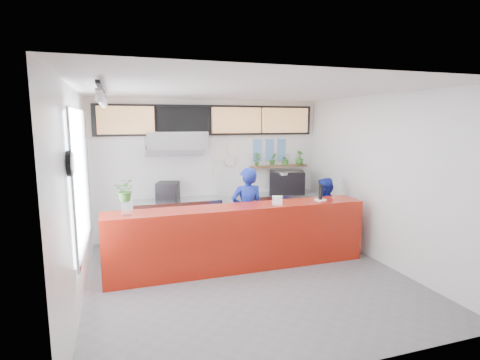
{
  "coord_description": "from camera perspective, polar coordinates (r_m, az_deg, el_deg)",
  "views": [
    {
      "loc": [
        -1.93,
        -5.51,
        2.52
      ],
      "look_at": [
        0.1,
        0.7,
        1.5
      ],
      "focal_mm": 28.0,
      "sensor_mm": 36.0,
      "label": 1
    }
  ],
  "objects": [
    {
      "name": "herb_shelf",
      "position": [
        8.72,
        5.92,
        2.11
      ],
      "size": [
        1.4,
        0.18,
        0.04
      ],
      "primitive_type": "cube",
      "color": "brown",
      "rests_on": "wall_back"
    },
    {
      "name": "photo_frame_d",
      "position": [
        8.58,
        2.67,
        3.71
      ],
      "size": [
        0.2,
        0.02,
        0.25
      ],
      "primitive_type": "cube",
      "color": "#598CBF",
      "rests_on": "wall_back"
    },
    {
      "name": "herb_a",
      "position": [
        8.5,
        2.56,
        3.17
      ],
      "size": [
        0.17,
        0.12,
        0.32
      ],
      "primitive_type": "imported",
      "rotation": [
        0.0,
        0.0,
        -0.07
      ],
      "color": "#366F27",
      "rests_on": "herb_shelf"
    },
    {
      "name": "wall_left",
      "position": [
        5.63,
        -23.61,
        -2.31
      ],
      "size": [
        0.0,
        5.0,
        5.0
      ],
      "primitive_type": "plane",
      "rotation": [
        1.57,
        0.0,
        1.57
      ],
      "color": "white",
      "rests_on": "ground"
    },
    {
      "name": "espresso_machine",
      "position": [
        8.64,
        7.11,
        -0.32
      ],
      "size": [
        0.93,
        0.8,
        0.5
      ],
      "primitive_type": "cube",
      "rotation": [
        0.0,
        0.0,
        -0.37
      ],
      "color": "black",
      "rests_on": "right_bench"
    },
    {
      "name": "floor",
      "position": [
        6.36,
        1.14,
        -14.48
      ],
      "size": [
        5.0,
        5.0,
        0.0
      ],
      "primitive_type": "plane",
      "color": "slate",
      "rests_on": "ground"
    },
    {
      "name": "herb_b",
      "position": [
        8.65,
        5.06,
        3.16
      ],
      "size": [
        0.16,
        0.14,
        0.29
      ],
      "primitive_type": "imported",
      "rotation": [
        0.0,
        0.0,
        0.04
      ],
      "color": "#366F27",
      "rests_on": "herb_shelf"
    },
    {
      "name": "staff_right",
      "position": [
        7.69,
        12.64,
        -4.96
      ],
      "size": [
        0.87,
        0.84,
        1.42
      ],
      "primitive_type": "imported",
      "rotation": [
        0.0,
        0.0,
        3.77
      ],
      "color": "#162899",
      "rests_on": "ground"
    },
    {
      "name": "panini_oven",
      "position": [
        7.9,
        -10.93,
        -1.71
      ],
      "size": [
        0.54,
        0.54,
        0.38
      ],
      "primitive_type": "cube",
      "rotation": [
        0.0,
        0.0,
        -0.34
      ],
      "color": "black",
      "rests_on": "prep_bench"
    },
    {
      "name": "napkin_holder",
      "position": [
        6.5,
        5.7,
        -3.11
      ],
      "size": [
        0.2,
        0.16,
        0.15
      ],
      "primitive_type": "cube",
      "rotation": [
        0.0,
        0.0,
        -0.36
      ],
      "color": "white",
      "rests_on": "service_counter"
    },
    {
      "name": "dec_plate_c",
      "position": [
        8.32,
        -3.46,
        1.46
      ],
      "size": [
        0.24,
        0.03,
        0.24
      ],
      "primitive_type": "cylinder",
      "rotation": [
        1.57,
        0.0,
        0.0
      ],
      "color": "silver",
      "rests_on": "wall_back"
    },
    {
      "name": "wall_clock_face",
      "position": [
        4.66,
        -24.19,
        2.31
      ],
      "size": [
        0.02,
        0.26,
        0.26
      ],
      "primitive_type": "cylinder",
      "rotation": [
        0.0,
        1.57,
        0.0
      ],
      "color": "white",
      "rests_on": "wall_left"
    },
    {
      "name": "glass_vase",
      "position": [
        6.0,
        -16.9,
        -4.25
      ],
      "size": [
        0.2,
        0.2,
        0.19
      ],
      "primitive_type": "cylinder",
      "rotation": [
        0.0,
        0.0,
        -0.28
      ],
      "color": "white",
      "rests_on": "service_counter"
    },
    {
      "name": "track_rail",
      "position": [
        5.53,
        -20.33,
        12.69
      ],
      "size": [
        0.05,
        2.4,
        0.04
      ],
      "primitive_type": "cube",
      "color": "black",
      "rests_on": "ceiling"
    },
    {
      "name": "staff_center",
      "position": [
        7.05,
        1.11,
        -4.87
      ],
      "size": [
        0.64,
        0.44,
        1.69
      ],
      "primitive_type": "imported",
      "rotation": [
        0.0,
        0.0,
        3.09
      ],
      "color": "#162899",
      "rests_on": "ground"
    },
    {
      "name": "photo_frame_e",
      "position": [
        8.69,
        4.52,
        3.76
      ],
      "size": [
        0.2,
        0.02,
        0.25
      ],
      "primitive_type": "cube",
      "color": "#598CBF",
      "rests_on": "wall_back"
    },
    {
      "name": "dec_plate_a",
      "position": [
        8.28,
        -3.48,
        3.52
      ],
      "size": [
        0.24,
        0.03,
        0.24
      ],
      "primitive_type": "cylinder",
      "rotation": [
        1.57,
        0.0,
        0.0
      ],
      "color": "silver",
      "rests_on": "wall_back"
    },
    {
      "name": "menu_board_far_left",
      "position": [
        7.89,
        -16.99,
        8.71
      ],
      "size": [
        1.1,
        0.1,
        0.55
      ],
      "primitive_type": "cube",
      "color": "tan",
      "rests_on": "wall_back"
    },
    {
      "name": "extraction_hood",
      "position": [
        7.75,
        -9.75,
        6.01
      ],
      "size": [
        1.2,
        0.7,
        0.35
      ],
      "primitive_type": "cube",
      "color": "#B2B5BA",
      "rests_on": "ceiling"
    },
    {
      "name": "cream_band",
      "position": [
        8.23,
        -4.6,
        9.4
      ],
      "size": [
        5.0,
        0.02,
        0.8
      ],
      "primitive_type": "cube",
      "color": "beige",
      "rests_on": "wall_back"
    },
    {
      "name": "pepper_mill",
      "position": [
        6.96,
        12.18,
        -1.8
      ],
      "size": [
        0.09,
        0.09,
        0.28
      ],
      "primitive_type": "cylinder",
      "rotation": [
        0.0,
        0.0,
        -0.32
      ],
      "color": "black",
      "rests_on": "white_plate"
    },
    {
      "name": "menu_board_mid_left",
      "position": [
        8.0,
        -8.56,
        8.99
      ],
      "size": [
        1.1,
        0.1,
        0.55
      ],
      "primitive_type": "cube",
      "color": "black",
      "rests_on": "wall_back"
    },
    {
      "name": "photo_frame_b",
      "position": [
        8.67,
        4.54,
        5.41
      ],
      "size": [
        0.2,
        0.02,
        0.25
      ],
      "primitive_type": "cube",
      "color": "#598CBF",
      "rests_on": "wall_back"
    },
    {
      "name": "photo_frame_f",
      "position": [
        8.81,
        6.33,
        3.8
      ],
      "size": [
        0.2,
        0.02,
        0.25
      ],
      "primitive_type": "cube",
      "color": "#598CBF",
      "rests_on": "wall_back"
    },
    {
      "name": "wall_right",
      "position": [
        7.14,
        20.48,
        0.1
      ],
      "size": [
        0.0,
        5.0,
        5.0
      ],
      "primitive_type": "plane",
      "rotation": [
        1.57,
        0.0,
        -1.57
      ],
      "color": "white",
      "rests_on": "ground"
    },
    {
      "name": "white_plate",
      "position": [
        6.99,
        12.14,
        -2.98
      ],
      "size": [
        0.28,
        0.28,
        0.02
      ],
      "primitive_type": "cylinder",
      "rotation": [
        0.0,
        0.0,
        0.3
      ],
      "color": "white",
      "rests_on": "service_counter"
    },
    {
      "name": "herb_d",
      "position": [
        8.93,
        9.06,
        3.41
      ],
      "size": [
        0.24,
        0.23,
        0.33
      ],
      "primitive_type": "imported",
      "rotation": [
        0.0,
        0.0,
        0.4
      ],
      "color": "#366F27",
      "rests_on": "herb_shelf"
    },
    {
      "name": "prep_bench",
      "position": [
        8.06,
        -9.48,
        -6.13
      ],
      "size": [
        1.8,
        0.6,
        0.9
      ],
      "primitive_type": "cube",
      "color": "#B2B5BA",
      "rests_on": "ground"
    },
    {
      "name": "photo_frame_c",
      "position": [
        8.79,
        6.35,
        5.43
      ],
      "size": [
        0.2,
        0.02,
        0.25
      ],
      "primitive_type": "cube",
      "color": "#598CBF",
      "rests_on": "wall_back"
    },
    {
      "name": "dec_plate_d",
      "position": [
        8.36,
        -1.16,
        4.62
      ],
      "size": [
        0.24,
        0.03,
        0.24
      ],
      "primitive_type": "cylinder",
      "rotation": [
        1.57,
        0.0,
        0.0
      ],
      "color": "silver",
      "rests_on": "wall_back"
    },
    {
      "name": "right_bench",
      "position": [
        8.69,
        5.74,
        -4.96
      ],
      "size": [
        1.8,
        0.6,
        0.9
      ],
      "primitive_type": "cube",
      "color": "#B2B5BA",
      "rests_on": "ground"
    },
    {
      "name": "menu_board_mid_right",
      "position": [
        8.28,
        -0.52,
        9.08
      ],
      "size": [
        1.1,
        0.1,
        0.55
      ],
      "primitive_type": "cube",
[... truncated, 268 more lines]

